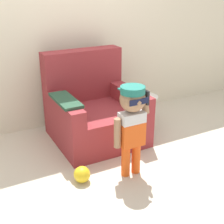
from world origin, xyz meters
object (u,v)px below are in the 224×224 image
(person_child, at_px, (132,118))
(side_table, at_px, (146,108))
(armchair, at_px, (93,110))
(toy_ball, at_px, (82,174))

(person_child, height_order, side_table, person_child)
(armchair, distance_m, side_table, 0.71)
(side_table, xyz_separation_m, toy_ball, (-1.20, -0.75, -0.17))
(armchair, relative_size, toy_ball, 6.40)
(toy_ball, bearing_deg, armchair, 58.34)
(side_table, distance_m, toy_ball, 1.42)
(person_child, relative_size, toy_ball, 5.71)
(person_child, bearing_deg, side_table, 49.16)
(person_child, xyz_separation_m, side_table, (0.73, 0.84, -0.34))
(person_child, distance_m, side_table, 1.16)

